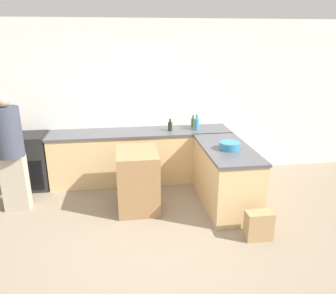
% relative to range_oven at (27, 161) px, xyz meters
% --- Properties ---
extents(ground_plane, '(14.00, 14.00, 0.00)m').
position_rel_range_oven_xyz_m(ground_plane, '(1.89, -1.91, -0.45)').
color(ground_plane, gray).
extents(wall_back, '(8.00, 0.06, 2.70)m').
position_rel_range_oven_xyz_m(wall_back, '(1.89, 0.34, 0.90)').
color(wall_back, white).
rests_on(wall_back, ground_plane).
extents(counter_back, '(3.06, 0.64, 0.89)m').
position_rel_range_oven_xyz_m(counter_back, '(1.89, 0.00, -0.00)').
color(counter_back, '#D6B27A').
rests_on(counter_back, ground_plane).
extents(counter_peninsula, '(0.69, 1.49, 0.89)m').
position_rel_range_oven_xyz_m(counter_peninsula, '(3.08, -1.03, -0.00)').
color(counter_peninsula, '#D6B27A').
rests_on(counter_peninsula, ground_plane).
extents(range_oven, '(0.71, 0.62, 0.90)m').
position_rel_range_oven_xyz_m(range_oven, '(0.00, 0.00, 0.00)').
color(range_oven, black).
rests_on(range_oven, ground_plane).
extents(island_table, '(0.58, 0.76, 0.87)m').
position_rel_range_oven_xyz_m(island_table, '(1.78, -0.98, -0.01)').
color(island_table, '#997047').
rests_on(island_table, ground_plane).
extents(mixing_bowl, '(0.29, 0.29, 0.11)m').
position_rel_range_oven_xyz_m(mixing_bowl, '(3.09, -1.13, 0.49)').
color(mixing_bowl, teal).
rests_on(mixing_bowl, counter_peninsula).
extents(dish_soap_bottle, '(0.08, 0.08, 0.26)m').
position_rel_range_oven_xyz_m(dish_soap_bottle, '(2.85, -0.04, 0.55)').
color(dish_soap_bottle, '#338CBF').
rests_on(dish_soap_bottle, counter_back).
extents(wine_bottle_dark, '(0.07, 0.07, 0.20)m').
position_rel_range_oven_xyz_m(wine_bottle_dark, '(2.39, -0.03, 0.52)').
color(wine_bottle_dark, black).
rests_on(wine_bottle_dark, counter_back).
extents(olive_oil_bottle, '(0.07, 0.07, 0.22)m').
position_rel_range_oven_xyz_m(olive_oil_bottle, '(2.83, 0.13, 0.53)').
color(olive_oil_bottle, '#475B1E').
rests_on(olive_oil_bottle, counter_back).
extents(person_by_range, '(0.38, 0.38, 1.71)m').
position_rel_range_oven_xyz_m(person_by_range, '(0.03, -0.78, 0.47)').
color(person_by_range, '#ADA38E').
rests_on(person_by_range, ground_plane).
extents(paper_bag, '(0.33, 0.18, 0.37)m').
position_rel_range_oven_xyz_m(paper_bag, '(3.21, -2.01, -0.27)').
color(paper_bag, '#A88456').
rests_on(paper_bag, ground_plane).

